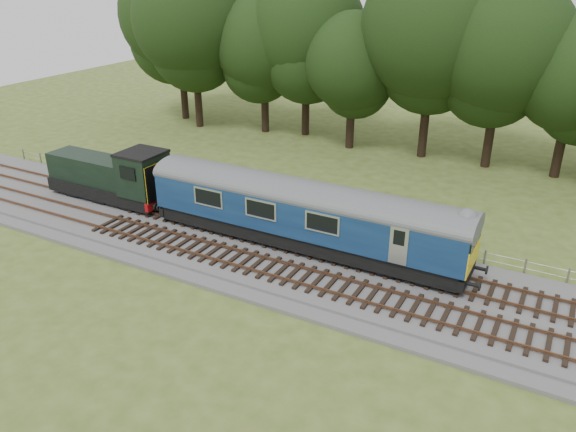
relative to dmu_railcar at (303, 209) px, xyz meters
The scene contains 9 objects.
ground 5.95m from the dmu_railcar, 15.19° to the right, with size 120.00×120.00×0.00m, color #46551F.
ballast 5.87m from the dmu_railcar, 15.19° to the right, with size 70.00×7.00×0.35m, color #4C4C4F.
track_north 5.60m from the dmu_railcar, ahead, with size 67.20×2.40×0.21m.
track_south 6.36m from the dmu_railcar, 30.18° to the right, with size 67.20×2.40×0.21m.
fence 6.56m from the dmu_railcar, 31.01° to the left, with size 64.00×0.12×1.00m, color #6B6054, non-canonical shape.
tree_line 21.40m from the dmu_railcar, 75.94° to the left, with size 70.00×8.00×18.00m, color black, non-canonical shape.
dmu_railcar is the anchor object (origin of this frame).
shunter_loco 13.94m from the dmu_railcar, behind, with size 8.92×2.60×3.38m.
worker 8.39m from the dmu_railcar, behind, with size 0.67×0.44×1.82m, color orange.
Camera 1 is at (7.26, -23.18, 14.75)m, focal length 35.00 mm.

